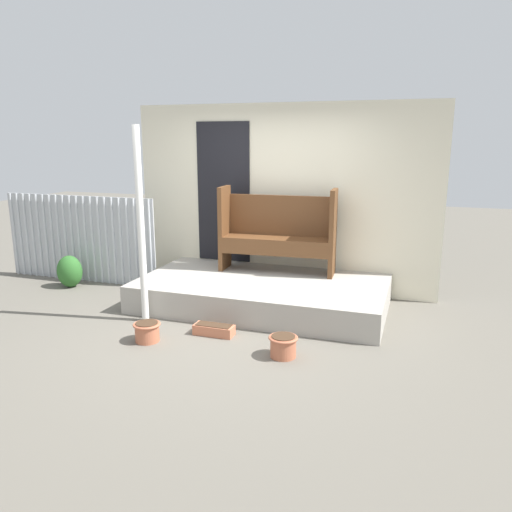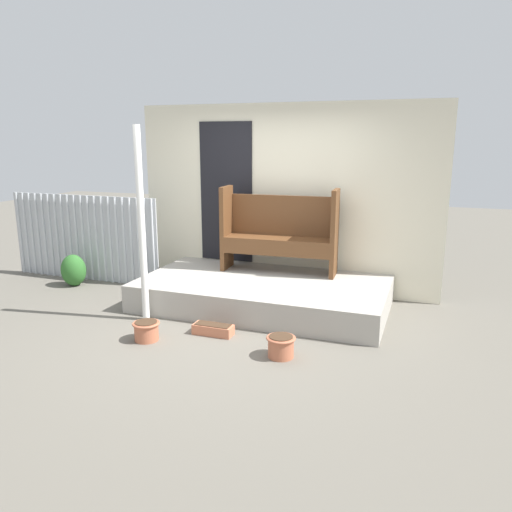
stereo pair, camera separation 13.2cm
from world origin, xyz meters
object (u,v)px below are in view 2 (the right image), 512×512
object	(u,v)px
bench	(279,229)
flower_pot_left	(146,330)
support_post	(142,226)
flower_pot_middle	(281,345)
planter_box_rect	(213,329)
shrub_by_fence	(74,270)

from	to	relation	value
bench	flower_pot_left	bearing A→B (deg)	-116.84
support_post	flower_pot_middle	bearing A→B (deg)	-13.93
planter_box_rect	support_post	bearing A→B (deg)	171.13
shrub_by_fence	planter_box_rect	bearing A→B (deg)	-20.60
support_post	flower_pot_left	world-z (taller)	support_post
flower_pot_left	flower_pot_middle	size ratio (longest dim) A/B	1.00
bench	planter_box_rect	distance (m)	1.85
support_post	flower_pot_left	bearing A→B (deg)	-57.63
shrub_by_fence	support_post	bearing A→B (deg)	-26.27
bench	flower_pot_middle	world-z (taller)	bench
flower_pot_left	flower_pot_middle	distance (m)	1.49
flower_pot_left	planter_box_rect	bearing A→B (deg)	32.92
support_post	bench	bearing A→B (deg)	50.20
support_post	bench	size ratio (longest dim) A/B	1.45
bench	planter_box_rect	xyz separation A→B (m)	(-0.26, -1.60, -0.87)
support_post	shrub_by_fence	bearing A→B (deg)	153.73
flower_pot_middle	planter_box_rect	xyz separation A→B (m)	(-0.88, 0.31, -0.06)
flower_pot_middle	shrub_by_fence	bearing A→B (deg)	159.75
shrub_by_fence	flower_pot_middle	bearing A→B (deg)	-20.25
flower_pot_left	flower_pot_middle	bearing A→B (deg)	3.36
support_post	flower_pot_left	xyz separation A→B (m)	(0.34, -0.54, -1.02)
support_post	shrub_by_fence	world-z (taller)	support_post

